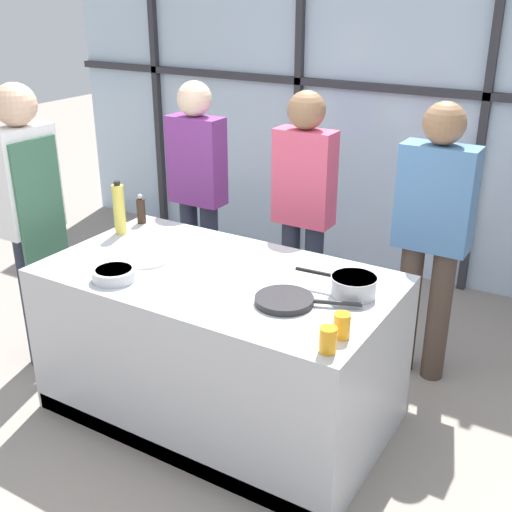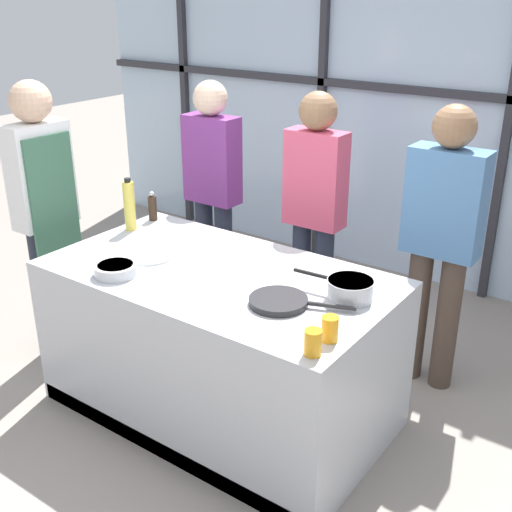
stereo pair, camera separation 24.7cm
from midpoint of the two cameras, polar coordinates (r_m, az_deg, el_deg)
name	(u,v)px [view 1 (the left image)]	position (r m, az deg, el deg)	size (l,w,h in m)	color
ground_plane	(221,410)	(3.85, -5.03, -13.56)	(18.00, 18.00, 0.00)	gray
back_window_wall	(387,105)	(5.30, 10.23, 13.08)	(6.40, 0.10, 2.80)	silver
demo_island	(219,345)	(3.60, -5.27, -7.94)	(1.87, 1.03, 0.88)	#B7BABF
chef	(31,207)	(4.16, -21.03, 4.03)	(0.25, 0.39, 1.78)	#232838
spectator_far_left	(197,184)	(4.59, -6.77, 6.33)	(0.40, 0.24, 1.70)	#232838
spectator_center_left	(304,202)	(4.14, 2.56, 4.76)	(0.39, 0.24, 1.70)	#232838
spectator_center_right	(432,228)	(3.84, 13.65, 2.39)	(0.43, 0.24, 1.71)	#47382D
frying_pan	(286,300)	(3.06, 0.37, -3.98)	(0.49, 0.28, 0.04)	#232326
saucepan	(353,285)	(3.14, 6.42, -2.64)	(0.42, 0.23, 0.10)	silver
white_plate	(147,260)	(3.60, -11.59, -0.37)	(0.24, 0.24, 0.01)	white
mixing_bowl	(114,274)	(3.41, -14.55, -1.57)	(0.23, 0.23, 0.06)	silver
oil_bottle	(119,209)	(3.99, -13.82, 4.07)	(0.07, 0.07, 0.33)	#E0CC4C
pepper_grinder	(141,210)	(4.16, -11.88, 4.00)	(0.05, 0.05, 0.19)	#332319
juice_glass_near	(328,340)	(2.66, 3.76, -7.51)	(0.07, 0.07, 0.11)	orange
juice_glass_far	(342,326)	(2.77, 5.11, -6.23)	(0.07, 0.07, 0.11)	orange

